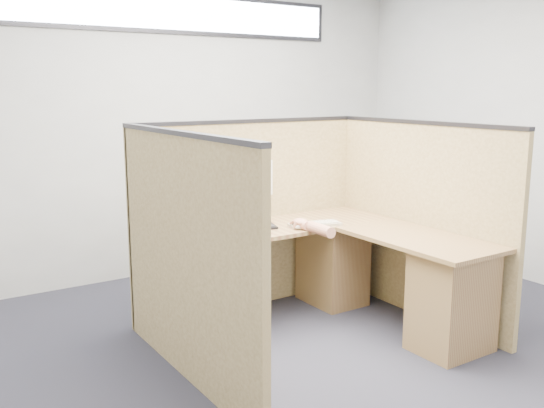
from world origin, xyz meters
TOP-DOWN VIEW (x-y plane):
  - floor at (0.00, 0.00)m, footprint 5.00×5.00m
  - wall_back at (0.00, 2.25)m, footprint 5.00×0.00m
  - clerestory_window at (0.00, 2.23)m, footprint 3.30×0.04m
  - cubicle_partitions at (0.00, 0.43)m, footprint 2.06×1.83m
  - l_desk at (0.18, 0.29)m, footprint 1.95×1.75m
  - laptop at (-0.14, 0.76)m, footprint 0.34×0.35m
  - keyboard at (0.27, 0.50)m, footprint 0.42×0.22m
  - mouse at (0.12, 0.48)m, footprint 0.14×0.10m
  - hand_forearm at (0.13, 0.32)m, footprint 0.12×0.43m
  - blue_poster at (-0.78, 0.97)m, footprint 0.20×0.01m
  - american_flag at (-0.39, 0.96)m, footprint 0.23×0.01m
  - file_holder at (-0.41, 0.94)m, footprint 0.24×0.05m
  - paper_left at (-0.06, 0.97)m, footprint 0.24×0.03m
  - paper_right at (0.12, 0.97)m, footprint 0.22×0.03m

SIDE VIEW (x-z plane):
  - floor at x=0.00m, z-range 0.00..0.00m
  - l_desk at x=0.18m, z-range 0.03..0.76m
  - keyboard at x=0.27m, z-range 0.73..0.76m
  - mouse at x=0.12m, z-range 0.73..0.78m
  - cubicle_partitions at x=0.00m, z-range 0.00..1.53m
  - hand_forearm at x=0.13m, z-range 0.73..0.82m
  - laptop at x=-0.14m, z-range 0.68..0.89m
  - paper_left at x=-0.06m, z-range 0.88..1.19m
  - paper_right at x=0.12m, z-range 0.91..1.20m
  - file_holder at x=-0.41m, z-range 0.90..1.21m
  - blue_poster at x=-0.78m, z-range 1.12..1.38m
  - american_flag at x=-0.39m, z-range 1.13..1.52m
  - wall_back at x=0.00m, z-range -1.10..3.90m
  - clerestory_window at x=0.00m, z-range 2.26..2.64m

